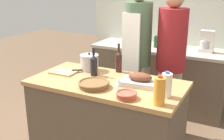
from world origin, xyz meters
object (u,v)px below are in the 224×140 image
(wine_bottle_green, at_px, (94,65))
(cutting_board, at_px, (63,72))
(roasting_pan, at_px, (140,80))
(wine_glass_left, at_px, (118,82))
(condiment_bottle_short, at_px, (156,42))
(stand_mixer, at_px, (207,43))
(wine_bottle_dark, at_px, (119,61))
(wicker_basket, at_px, (94,84))
(mixing_bowl, at_px, (126,95))
(milk_jug, at_px, (167,85))
(knife_chef, at_px, (70,70))
(person_cook_guest, at_px, (171,59))
(person_cook_aproned, at_px, (138,52))
(juice_jug, at_px, (159,91))
(stock_pot, at_px, (89,62))
(condiment_bottle_tall, at_px, (169,40))

(wine_bottle_green, bearing_deg, cutting_board, -165.71)
(roasting_pan, bearing_deg, wine_bottle_green, 175.68)
(wine_glass_left, height_order, condiment_bottle_short, condiment_bottle_short)
(cutting_board, xyz_separation_m, stand_mixer, (1.13, 1.60, 0.10))
(wine_bottle_green, distance_m, wine_bottle_dark, 0.27)
(wicker_basket, xyz_separation_m, wine_glass_left, (0.24, 0.01, 0.06))
(mixing_bowl, bearing_deg, condiment_bottle_short, 101.78)
(mixing_bowl, distance_m, milk_jug, 0.33)
(knife_chef, bearing_deg, condiment_bottle_short, 74.92)
(cutting_board, relative_size, person_cook_guest, 0.15)
(stand_mixer, bearing_deg, cutting_board, -125.28)
(person_cook_aproned, bearing_deg, condiment_bottle_short, 106.18)
(juice_jug, bearing_deg, wine_bottle_green, 155.52)
(juice_jug, relative_size, wine_bottle_dark, 0.79)
(knife_chef, bearing_deg, stock_pot, 46.57)
(stand_mixer, bearing_deg, person_cook_aproned, -127.51)
(cutting_board, distance_m, stand_mixer, 1.96)
(milk_jug, xyz_separation_m, stand_mixer, (0.03, 1.71, 0.01))
(mixing_bowl, height_order, juice_jug, juice_jug)
(wine_bottle_green, bearing_deg, juice_jug, -24.48)
(juice_jug, distance_m, person_cook_aproned, 1.20)
(roasting_pan, height_order, condiment_bottle_tall, condiment_bottle_tall)
(knife_chef, height_order, stand_mixer, stand_mixer)
(milk_jug, relative_size, condiment_bottle_tall, 1.20)
(knife_chef, bearing_deg, condiment_bottle_tall, 72.18)
(mixing_bowl, xyz_separation_m, person_cook_guest, (0.04, 1.12, 0.02))
(roasting_pan, bearing_deg, knife_chef, 179.43)
(roasting_pan, relative_size, knife_chef, 1.50)
(cutting_board, bearing_deg, wine_glass_left, -15.09)
(wine_bottle_green, relative_size, wine_bottle_dark, 0.94)
(person_cook_guest, bearing_deg, stock_pot, -156.17)
(mixing_bowl, bearing_deg, juice_jug, 1.34)
(wicker_basket, distance_m, condiment_bottle_short, 1.74)
(knife_chef, bearing_deg, wine_bottle_dark, 29.26)
(condiment_bottle_short, bearing_deg, person_cook_aproned, -86.61)
(mixing_bowl, xyz_separation_m, stand_mixer, (0.30, 1.88, 0.08))
(milk_jug, xyz_separation_m, person_cook_aproned, (-0.61, 0.88, -0.00))
(wine_bottle_dark, xyz_separation_m, person_cook_guest, (0.39, 0.54, -0.06))
(person_cook_aproned, bearing_deg, wine_glass_left, -64.37)
(wine_bottle_dark, distance_m, condiment_bottle_tall, 1.44)
(cutting_board, relative_size, person_cook_aproned, 0.14)
(wicker_basket, xyz_separation_m, condiment_bottle_tall, (0.11, 1.92, 0.04))
(milk_jug, height_order, person_cook_guest, person_cook_guest)
(stock_pot, relative_size, wine_glass_left, 1.60)
(wicker_basket, height_order, cutting_board, wicker_basket)
(condiment_bottle_tall, distance_m, person_cook_aproned, 0.96)
(stock_pot, relative_size, wine_bottle_green, 0.69)
(mixing_bowl, xyz_separation_m, wine_bottle_green, (-0.52, 0.36, 0.08))
(stand_mixer, relative_size, condiment_bottle_short, 1.69)
(stand_mixer, bearing_deg, milk_jug, -90.98)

